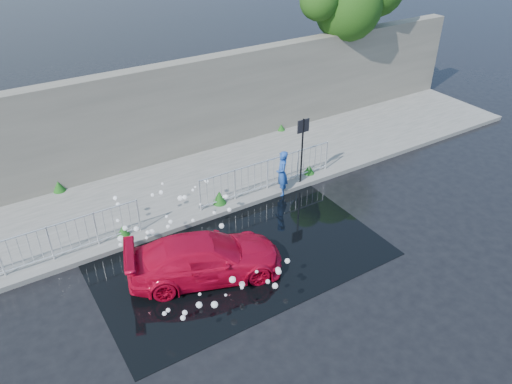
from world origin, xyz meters
TOP-DOWN VIEW (x-y plane):
  - ground at (0.00, 0.00)m, footprint 90.00×90.00m
  - pavement at (0.00, 5.00)m, footprint 30.00×4.00m
  - curb at (0.00, 3.00)m, footprint 30.00×0.25m
  - retaining_wall at (0.00, 7.20)m, footprint 30.00×0.60m
  - puddle at (0.50, 1.00)m, footprint 8.00×5.00m
  - sign_post at (4.20, 3.10)m, footprint 0.45×0.06m
  - tree at (9.86, 7.41)m, footprint 4.99×2.82m
  - railing_left at (-4.00, 3.35)m, footprint 5.05×0.05m
  - railing_right at (3.00, 3.35)m, footprint 5.05×0.05m
  - weeds at (-0.17, 4.42)m, footprint 12.17×3.93m
  - water_spray at (-0.78, 1.52)m, footprint 3.58×5.69m
  - red_car at (-0.67, 0.72)m, footprint 4.38×2.84m
  - person at (3.35, 3.00)m, footprint 0.59×0.69m

SIDE VIEW (x-z plane):
  - ground at x=0.00m, z-range 0.00..0.00m
  - puddle at x=0.50m, z-range 0.00..0.01m
  - pavement at x=0.00m, z-range 0.00..0.15m
  - curb at x=0.00m, z-range 0.00..0.16m
  - weeds at x=-0.17m, z-range 0.11..0.55m
  - red_car at x=-0.67m, z-range 0.00..1.18m
  - water_spray at x=-0.78m, z-range 0.17..1.22m
  - railing_left at x=-4.00m, z-range 0.19..1.29m
  - railing_right at x=3.00m, z-range 0.19..1.29m
  - person at x=3.35m, z-range 0.00..1.59m
  - sign_post at x=4.20m, z-range 0.47..2.97m
  - retaining_wall at x=0.00m, z-range 0.15..3.65m
  - tree at x=9.86m, z-range 1.61..8.01m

